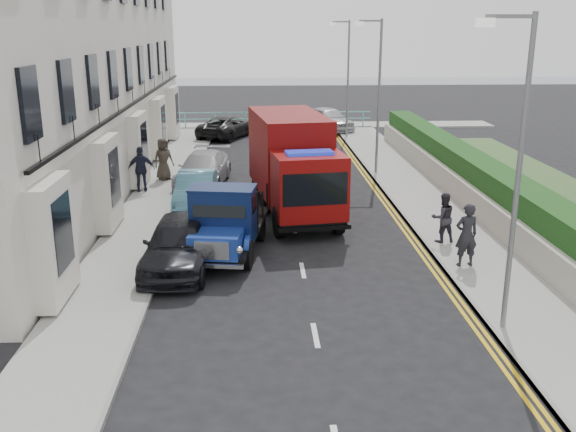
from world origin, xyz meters
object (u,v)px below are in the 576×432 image
at_px(bedford_lorry, 225,226).
at_px(red_lorry, 293,162).
at_px(lamp_far, 346,72).
at_px(lamp_mid, 376,88).
at_px(lamp_near, 514,160).
at_px(parked_car_front, 179,243).
at_px(pedestrian_east_near, 466,235).

relative_size(bedford_lorry, red_lorry, 0.68).
bearing_deg(lamp_far, red_lorry, -104.39).
height_order(lamp_mid, red_lorry, lamp_mid).
relative_size(lamp_near, lamp_mid, 1.00).
distance_m(bedford_lorry, red_lorry, 5.39).
bearing_deg(parked_car_front, bedford_lorry, 34.50).
distance_m(lamp_near, parked_car_front, 9.40).
relative_size(lamp_mid, parked_car_front, 1.55).
distance_m(lamp_near, bedford_lorry, 8.72).
bearing_deg(lamp_near, lamp_far, 90.00).
xyz_separation_m(lamp_near, lamp_mid, (0.00, 16.00, 0.00)).
height_order(red_lorry, parked_car_front, red_lorry).
bearing_deg(lamp_near, pedestrian_east_near, 83.32).
height_order(lamp_mid, lamp_far, same).
distance_m(lamp_mid, bedford_lorry, 13.00).
bearing_deg(lamp_far, lamp_near, -90.00).
height_order(lamp_near, parked_car_front, lamp_near).
relative_size(lamp_mid, lamp_far, 1.00).
distance_m(lamp_far, pedestrian_east_near, 22.34).
relative_size(lamp_near, bedford_lorry, 1.44).
distance_m(parked_car_front, pedestrian_east_near, 8.16).
bearing_deg(lamp_near, bedford_lorry, 141.54).
bearing_deg(lamp_far, bedford_lorry, -107.08).
relative_size(lamp_mid, red_lorry, 0.98).
bearing_deg(red_lorry, lamp_near, -75.36).
bearing_deg(lamp_near, parked_car_front, 150.59).
distance_m(lamp_near, red_lorry, 10.93).
bearing_deg(parked_car_front, lamp_near, -26.13).
relative_size(lamp_near, lamp_far, 1.00).
bearing_deg(pedestrian_east_near, lamp_mid, -95.78).
xyz_separation_m(red_lorry, parked_car_front, (-3.56, -5.57, -1.15)).
height_order(bedford_lorry, parked_car_front, bedford_lorry).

